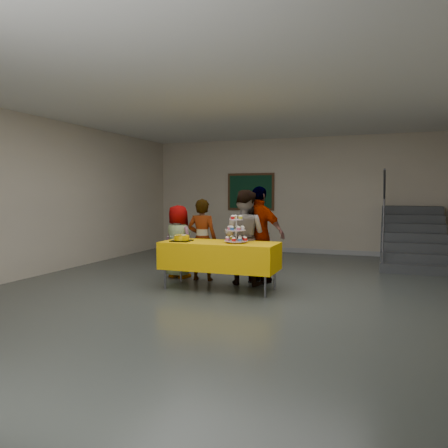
{
  "coord_description": "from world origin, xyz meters",
  "views": [
    {
      "loc": [
        2.17,
        -6.37,
        1.55
      ],
      "look_at": [
        -0.35,
        0.36,
        1.05
      ],
      "focal_mm": 35.0,
      "sensor_mm": 36.0,
      "label": 1
    }
  ],
  "objects_px": {
    "schoolchild_a": "(178,241)",
    "staircase": "(412,241)",
    "schoolchild_c": "(244,237)",
    "noticeboard": "(251,192)",
    "bake_table": "(220,255)",
    "cupcake_stand": "(236,232)",
    "bear_cake": "(182,238)",
    "schoolchild_b": "(202,240)",
    "schoolchild_d": "(259,235)"
  },
  "relations": [
    {
      "from": "schoolchild_a",
      "to": "staircase",
      "type": "xyz_separation_m",
      "value": [
        4.13,
        3.3,
        -0.18
      ]
    },
    {
      "from": "schoolchild_c",
      "to": "staircase",
      "type": "bearing_deg",
      "value": -121.29
    },
    {
      "from": "schoolchild_c",
      "to": "noticeboard",
      "type": "distance_m",
      "value": 4.51
    },
    {
      "from": "bake_table",
      "to": "cupcake_stand",
      "type": "xyz_separation_m",
      "value": [
        0.28,
        0.01,
        0.38
      ]
    },
    {
      "from": "staircase",
      "to": "schoolchild_a",
      "type": "bearing_deg",
      "value": -141.39
    },
    {
      "from": "bake_table",
      "to": "bear_cake",
      "type": "height_order",
      "value": "bear_cake"
    },
    {
      "from": "bake_table",
      "to": "schoolchild_b",
      "type": "bearing_deg",
      "value": 133.84
    },
    {
      "from": "bear_cake",
      "to": "staircase",
      "type": "bearing_deg",
      "value": 47.79
    },
    {
      "from": "cupcake_stand",
      "to": "schoolchild_d",
      "type": "distance_m",
      "value": 0.72
    },
    {
      "from": "schoolchild_b",
      "to": "schoolchild_c",
      "type": "distance_m",
      "value": 0.81
    },
    {
      "from": "schoolchild_a",
      "to": "schoolchild_c",
      "type": "bearing_deg",
      "value": -170.58
    },
    {
      "from": "schoolchild_b",
      "to": "noticeboard",
      "type": "xyz_separation_m",
      "value": [
        -0.4,
        4.22,
        0.87
      ]
    },
    {
      "from": "bear_cake",
      "to": "noticeboard",
      "type": "relative_size",
      "value": 0.28
    },
    {
      "from": "staircase",
      "to": "schoolchild_d",
      "type": "bearing_deg",
      "value": -128.39
    },
    {
      "from": "schoolchild_a",
      "to": "bake_table",
      "type": "bearing_deg",
      "value": 163.68
    },
    {
      "from": "staircase",
      "to": "schoolchild_c",
      "type": "bearing_deg",
      "value": -129.22
    },
    {
      "from": "cupcake_stand",
      "to": "schoolchild_a",
      "type": "xyz_separation_m",
      "value": [
        -1.36,
        0.66,
        -0.27
      ]
    },
    {
      "from": "bear_cake",
      "to": "schoolchild_d",
      "type": "relative_size",
      "value": 0.21
    },
    {
      "from": "bake_table",
      "to": "bear_cake",
      "type": "relative_size",
      "value": 5.25
    },
    {
      "from": "schoolchild_b",
      "to": "staircase",
      "type": "relative_size",
      "value": 0.61
    },
    {
      "from": "cupcake_stand",
      "to": "schoolchild_c",
      "type": "xyz_separation_m",
      "value": [
        -0.03,
        0.52,
        -0.13
      ]
    },
    {
      "from": "cupcake_stand",
      "to": "noticeboard",
      "type": "height_order",
      "value": "noticeboard"
    },
    {
      "from": "schoolchild_a",
      "to": "staircase",
      "type": "bearing_deg",
      "value": -125.9
    },
    {
      "from": "bear_cake",
      "to": "schoolchild_c",
      "type": "relative_size",
      "value": 0.22
    },
    {
      "from": "staircase",
      "to": "bear_cake",
      "type": "bearing_deg",
      "value": -132.21
    },
    {
      "from": "bake_table",
      "to": "schoolchild_a",
      "type": "bearing_deg",
      "value": 148.19
    },
    {
      "from": "schoolchild_a",
      "to": "schoolchild_b",
      "type": "height_order",
      "value": "schoolchild_b"
    },
    {
      "from": "schoolchild_b",
      "to": "staircase",
      "type": "xyz_separation_m",
      "value": [
        3.61,
        3.38,
        -0.24
      ]
    },
    {
      "from": "bear_cake",
      "to": "cupcake_stand",
      "type": "bearing_deg",
      "value": 6.81
    },
    {
      "from": "schoolchild_b",
      "to": "bake_table",
      "type": "bearing_deg",
      "value": 128.12
    },
    {
      "from": "schoolchild_d",
      "to": "noticeboard",
      "type": "bearing_deg",
      "value": -53.47
    },
    {
      "from": "bake_table",
      "to": "schoolchild_a",
      "type": "xyz_separation_m",
      "value": [
        -1.08,
        0.67,
        0.11
      ]
    },
    {
      "from": "bear_cake",
      "to": "staircase",
      "type": "distance_m",
      "value": 5.5
    },
    {
      "from": "schoolchild_c",
      "to": "noticeboard",
      "type": "height_order",
      "value": "noticeboard"
    },
    {
      "from": "noticeboard",
      "to": "schoolchild_d",
      "type": "bearing_deg",
      "value": -70.93
    },
    {
      "from": "schoolchild_a",
      "to": "schoolchild_d",
      "type": "xyz_separation_m",
      "value": [
        1.54,
        0.03,
        0.17
      ]
    },
    {
      "from": "bear_cake",
      "to": "noticeboard",
      "type": "bearing_deg",
      "value": 93.76
    },
    {
      "from": "cupcake_stand",
      "to": "bear_cake",
      "type": "distance_m",
      "value": 0.93
    },
    {
      "from": "schoolchild_d",
      "to": "staircase",
      "type": "height_order",
      "value": "staircase"
    },
    {
      "from": "bear_cake",
      "to": "schoolchild_a",
      "type": "distance_m",
      "value": 0.9
    },
    {
      "from": "bake_table",
      "to": "schoolchild_b",
      "type": "relative_size",
      "value": 1.29
    },
    {
      "from": "schoolchild_b",
      "to": "schoolchild_d",
      "type": "relative_size",
      "value": 0.87
    },
    {
      "from": "cupcake_stand",
      "to": "schoolchild_a",
      "type": "distance_m",
      "value": 1.53
    },
    {
      "from": "bake_table",
      "to": "schoolchild_b",
      "type": "xyz_separation_m",
      "value": [
        -0.56,
        0.58,
        0.17
      ]
    },
    {
      "from": "bake_table",
      "to": "schoolchild_a",
      "type": "height_order",
      "value": "schoolchild_a"
    },
    {
      "from": "bake_table",
      "to": "bear_cake",
      "type": "bearing_deg",
      "value": -171.33
    },
    {
      "from": "bear_cake",
      "to": "schoolchild_c",
      "type": "bearing_deg",
      "value": 35.37
    },
    {
      "from": "cupcake_stand",
      "to": "staircase",
      "type": "distance_m",
      "value": 4.85
    },
    {
      "from": "schoolchild_a",
      "to": "schoolchild_d",
      "type": "relative_size",
      "value": 0.8
    },
    {
      "from": "cupcake_stand",
      "to": "noticeboard",
      "type": "relative_size",
      "value": 0.34
    }
  ]
}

